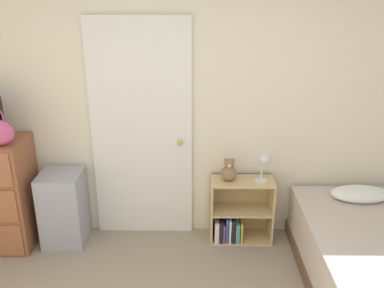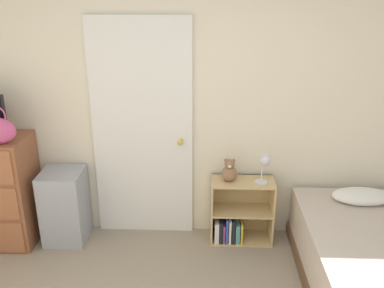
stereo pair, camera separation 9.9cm
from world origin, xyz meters
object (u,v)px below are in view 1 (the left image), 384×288
object	(u,v)px
storage_bin	(64,208)
desk_lamp	(264,162)
teddy_bear	(229,171)
bookshelf	(237,215)

from	to	relation	value
storage_bin	desk_lamp	world-z (taller)	desk_lamp
teddy_bear	desk_lamp	bearing A→B (deg)	-7.57
storage_bin	desk_lamp	distance (m)	1.89
storage_bin	desk_lamp	size ratio (longest dim) A/B	2.50
bookshelf	storage_bin	bearing A→B (deg)	-177.96
storage_bin	bookshelf	world-z (taller)	storage_bin
storage_bin	teddy_bear	distance (m)	1.57
bookshelf	teddy_bear	size ratio (longest dim) A/B	2.84
bookshelf	teddy_bear	bearing A→B (deg)	-177.00
storage_bin	desk_lamp	bearing A→B (deg)	0.38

